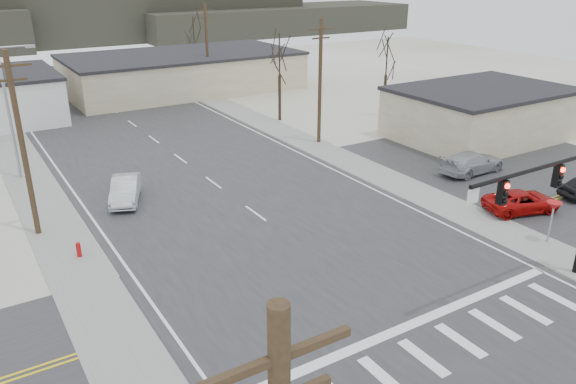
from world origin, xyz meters
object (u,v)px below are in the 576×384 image
object	(u,v)px
car_parked_red	(522,201)
car_parked_silver	(472,162)
car_far_a	(123,96)
car_parked_dark_b	(462,130)
traffic_signal_mast	(569,191)
fire_hydrant	(79,250)
sedan_crossing	(125,190)
car_far_b	(56,74)

from	to	relation	value
car_parked_red	car_parked_silver	bearing A→B (deg)	-7.06
car_far_a	car_parked_dark_b	size ratio (longest dim) A/B	0.96
car_parked_silver	car_parked_red	bearing A→B (deg)	154.70
traffic_signal_mast	car_far_a	world-z (taller)	traffic_signal_mast
car_parked_silver	traffic_signal_mast	bearing A→B (deg)	143.81
fire_hydrant	sedan_crossing	world-z (taller)	sedan_crossing
car_parked_dark_b	car_parked_silver	xyz separation A→B (m)	(-5.60, -6.04, -0.07)
car_parked_red	car_far_b	bearing A→B (deg)	31.34
car_far_a	car_far_b	xyz separation A→B (m)	(-3.37, 18.04, -0.08)
car_far_b	fire_hydrant	bearing A→B (deg)	-108.27
sedan_crossing	car_parked_silver	world-z (taller)	car_parked_silver
car_far_b	car_parked_dark_b	size ratio (longest dim) A/B	0.72
car_far_a	car_parked_red	world-z (taller)	car_far_a
car_far_b	car_parked_red	bearing A→B (deg)	-84.25
car_parked_dark_b	car_parked_silver	size ratio (longest dim) A/B	0.96
car_far_a	car_parked_silver	distance (m)	38.02
fire_hydrant	car_parked_silver	size ratio (longest dim) A/B	0.17
sedan_crossing	car_parked_red	distance (m)	24.24
car_far_b	car_parked_silver	bearing A→B (deg)	-79.90
car_far_b	car_parked_dark_b	xyz separation A→B (m)	(23.56, -47.11, 0.20)
fire_hydrant	car_far_a	distance (m)	35.40
traffic_signal_mast	car_far_b	world-z (taller)	traffic_signal_mast
car_far_b	car_parked_dark_b	distance (m)	52.67
traffic_signal_mast	fire_hydrant	bearing A→B (deg)	141.87
traffic_signal_mast	car_parked_red	xyz separation A→B (m)	(5.84, 6.09, -4.00)
fire_hydrant	car_far_a	bearing A→B (deg)	69.94
sedan_crossing	car_parked_red	bearing A→B (deg)	-13.32
car_far_a	traffic_signal_mast	bearing A→B (deg)	88.97
car_far_b	car_parked_red	world-z (taller)	car_parked_red
sedan_crossing	car_parked_red	world-z (taller)	sedan_crossing
fire_hydrant	car_parked_dark_b	distance (m)	32.60
fire_hydrant	car_parked_red	size ratio (longest dim) A/B	0.19
car_far_a	car_parked_dark_b	world-z (taller)	car_parked_dark_b
traffic_signal_mast	car_parked_dark_b	world-z (taller)	traffic_signal_mast
fire_hydrant	car_parked_silver	xyz separation A→B (m)	(26.73, -1.85, 0.34)
sedan_crossing	car_parked_silver	bearing A→B (deg)	3.06
traffic_signal_mast	car_parked_red	world-z (taller)	traffic_signal_mast
fire_hydrant	sedan_crossing	distance (m)	7.34
car_far_a	car_parked_red	bearing A→B (deg)	97.72
traffic_signal_mast	fire_hydrant	size ratio (longest dim) A/B	10.29
car_parked_red	car_parked_dark_b	world-z (taller)	car_parked_dark_b
traffic_signal_mast	car_far_b	bearing A→B (deg)	98.10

